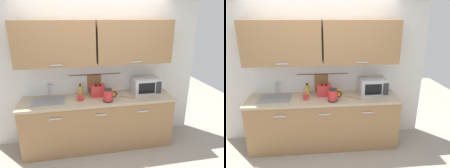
# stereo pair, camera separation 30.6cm
# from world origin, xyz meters

# --- Properties ---
(ground) EXTENTS (8.00, 8.00, 0.00)m
(ground) POSITION_xyz_m (0.00, 0.00, 0.00)
(ground) COLOR #9E9384
(counter_unit) EXTENTS (2.53, 0.64, 0.90)m
(counter_unit) POSITION_xyz_m (-0.01, 0.30, 0.46)
(counter_unit) COLOR #997047
(counter_unit) RESTS_ON ground
(back_wall_assembly) EXTENTS (3.70, 0.41, 2.50)m
(back_wall_assembly) POSITION_xyz_m (-0.00, 0.53, 1.52)
(back_wall_assembly) COLOR silver
(back_wall_assembly) RESTS_ON ground
(sink_faucet) EXTENTS (0.09, 0.17, 0.22)m
(sink_faucet) POSITION_xyz_m (-0.80, 0.53, 1.04)
(sink_faucet) COLOR #B2B5BA
(sink_faucet) RESTS_ON counter_unit
(microwave) EXTENTS (0.46, 0.35, 0.27)m
(microwave) POSITION_xyz_m (0.87, 0.41, 1.04)
(microwave) COLOR silver
(microwave) RESTS_ON counter_unit
(electric_kettle) EXTENTS (0.23, 0.16, 0.21)m
(electric_kettle) POSITION_xyz_m (0.15, 0.14, 1.00)
(electric_kettle) COLOR black
(electric_kettle) RESTS_ON counter_unit
(dish_soap_bottle) EXTENTS (0.06, 0.06, 0.20)m
(dish_soap_bottle) POSITION_xyz_m (-0.28, 0.49, 0.99)
(dish_soap_bottle) COLOR yellow
(dish_soap_bottle) RESTS_ON counter_unit
(mug_near_sink) EXTENTS (0.12, 0.08, 0.09)m
(mug_near_sink) POSITION_xyz_m (-0.30, 0.24, 0.95)
(mug_near_sink) COLOR red
(mug_near_sink) RESTS_ON counter_unit
(toaster) EXTENTS (0.26, 0.17, 0.19)m
(toaster) POSITION_xyz_m (0.01, 0.39, 1.00)
(toaster) COLOR red
(toaster) RESTS_ON counter_unit
(mug_by_kettle) EXTENTS (0.12, 0.08, 0.09)m
(mug_by_kettle) POSITION_xyz_m (0.27, 0.39, 0.95)
(mug_by_kettle) COLOR orange
(mug_by_kettle) RESTS_ON counter_unit
(wooden_spoon) EXTENTS (0.25, 0.17, 0.01)m
(wooden_spoon) POSITION_xyz_m (0.52, 0.21, 0.91)
(wooden_spoon) COLOR #9E7042
(wooden_spoon) RESTS_ON counter_unit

